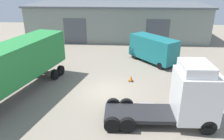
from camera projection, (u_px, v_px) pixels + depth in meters
ground_plane at (107, 91)px, 17.79m from camera, size 60.00×60.00×0.00m
warehouse_building at (117, 21)px, 33.94m from camera, size 26.29×9.65×5.12m
tractor_unit_white at (186, 96)px, 13.19m from camera, size 6.75×2.72×4.02m
container_trailer_green at (13, 65)px, 16.10m from camera, size 5.04×11.15×4.10m
delivery_van_teal at (152, 49)px, 23.65m from camera, size 5.14×5.59×2.81m
gravel_pile at (18, 57)px, 24.16m from camera, size 4.35×4.35×1.08m
oil_drum at (176, 86)px, 17.65m from camera, size 0.58×0.58×0.88m
traffic_cone at (131, 79)px, 19.42m from camera, size 0.40×0.40×0.55m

